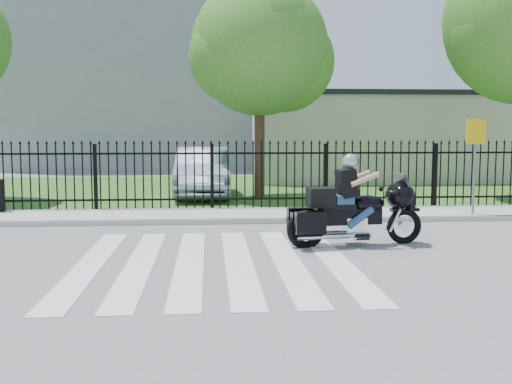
{
  "coord_description": "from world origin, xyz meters",
  "views": [
    {
      "loc": [
        -0.07,
        -9.64,
        2.18
      ],
      "look_at": [
        0.8,
        1.5,
        1.0
      ],
      "focal_mm": 42.0,
      "sensor_mm": 36.0,
      "label": 1
    }
  ],
  "objects": [
    {
      "name": "grass_strip",
      "position": [
        0.0,
        12.0,
        0.01
      ],
      "size": [
        40.0,
        12.0,
        0.02
      ],
      "primitive_type": "cube",
      "color": "#2B5B1F",
      "rests_on": "ground"
    },
    {
      "name": "crosswalk",
      "position": [
        0.0,
        0.0,
        0.01
      ],
      "size": [
        5.0,
        5.5,
        0.01
      ],
      "primitive_type": null,
      "color": "silver",
      "rests_on": "ground"
    },
    {
      "name": "iron_fence",
      "position": [
        0.0,
        6.0,
        0.9
      ],
      "size": [
        26.0,
        0.04,
        1.8
      ],
      "color": "black",
      "rests_on": "ground"
    },
    {
      "name": "tree_mid",
      "position": [
        1.5,
        9.0,
        4.67
      ],
      "size": [
        4.2,
        4.2,
        6.78
      ],
      "color": "#382316",
      "rests_on": "ground"
    },
    {
      "name": "building_tall",
      "position": [
        -3.0,
        26.0,
        6.0
      ],
      "size": [
        15.0,
        10.0,
        12.0
      ],
      "primitive_type": "cube",
      "color": "gray",
      "rests_on": "ground"
    },
    {
      "name": "building_low_roof",
      "position": [
        7.0,
        16.0,
        3.6
      ],
      "size": [
        10.2,
        6.2,
        0.2
      ],
      "primitive_type": "cube",
      "color": "black",
      "rests_on": "building_low"
    },
    {
      "name": "parked_car",
      "position": [
        -0.28,
        9.64,
        0.81
      ],
      "size": [
        1.67,
        4.79,
        1.58
      ],
      "primitive_type": "imported",
      "rotation": [
        0.0,
        0.0,
        0.0
      ],
      "color": "#9AA9C1",
      "rests_on": "grass_strip"
    },
    {
      "name": "sidewalk",
      "position": [
        0.0,
        5.0,
        0.06
      ],
      "size": [
        40.0,
        2.0,
        0.12
      ],
      "primitive_type": "cube",
      "color": "#ADAAA3",
      "rests_on": "ground"
    },
    {
      "name": "traffic_sign",
      "position": [
        6.34,
        4.37,
        1.76
      ],
      "size": [
        0.5,
        0.1,
        2.3
      ],
      "rotation": [
        0.0,
        0.0,
        0.11
      ],
      "color": "slate",
      "rests_on": "sidewalk"
    },
    {
      "name": "building_low",
      "position": [
        7.0,
        16.0,
        1.75
      ],
      "size": [
        10.0,
        6.0,
        3.5
      ],
      "primitive_type": "cube",
      "color": "#BAB29B",
      "rests_on": "ground"
    },
    {
      "name": "motorcycle_rider",
      "position": [
        2.59,
        1.27,
        0.72
      ],
      "size": [
        2.66,
        1.03,
        1.76
      ],
      "rotation": [
        0.0,
        0.0,
        0.12
      ],
      "color": "black",
      "rests_on": "ground"
    },
    {
      "name": "curb",
      "position": [
        0.0,
        4.0,
        0.06
      ],
      "size": [
        40.0,
        0.12,
        0.12
      ],
      "primitive_type": "cube",
      "color": "#ADAAA3",
      "rests_on": "ground"
    },
    {
      "name": "ground",
      "position": [
        0.0,
        0.0,
        0.0
      ],
      "size": [
        120.0,
        120.0,
        0.0
      ],
      "primitive_type": "plane",
      "color": "slate",
      "rests_on": "ground"
    }
  ]
}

